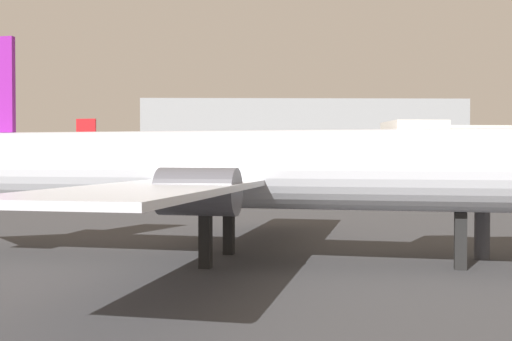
% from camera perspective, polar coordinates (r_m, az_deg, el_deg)
% --- Properties ---
extents(airplane_at_gate, '(36.40, 30.53, 10.70)m').
position_cam_1_polar(airplane_at_gate, '(28.79, -1.28, 0.03)').
color(airplane_at_gate, silver).
rests_on(airplane_at_gate, ground_plane).
extents(airplane_far_left, '(26.81, 21.96, 9.32)m').
position_cam_1_polar(airplane_far_left, '(75.11, -8.71, 0.09)').
color(airplane_far_left, silver).
rests_on(airplane_far_left, ground_plane).
extents(terminal_building, '(60.88, 20.02, 15.52)m').
position_cam_1_polar(terminal_building, '(127.07, 4.06, 2.60)').
color(terminal_building, '#999EA3').
rests_on(terminal_building, ground_plane).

